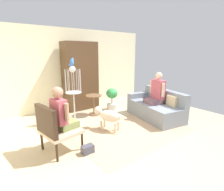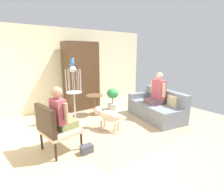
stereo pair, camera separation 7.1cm
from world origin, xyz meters
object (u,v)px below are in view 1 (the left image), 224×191
Objects in this scene: couch at (156,108)px; parrot at (72,62)px; round_end_table at (94,103)px; person_on_armchair at (61,112)px; armoire_cabinet at (80,76)px; person_on_couch at (156,91)px; handbag at (88,149)px; armchair at (54,127)px; dog at (108,116)px; potted_plant at (112,98)px; bird_cage_stand at (74,94)px.

parrot is (-2.08, 1.07, 1.33)m from couch.
round_end_table is 1.48m from parrot.
armoire_cabinet reaches higher than person_on_armchair.
person_on_couch reaches higher than person_on_armchair.
handbag is (-2.55, -0.44, -0.22)m from couch.
round_end_table is 2.69× the size of handbag.
person_on_armchair is at bearing 8.69° from armchair.
dog is 1.15m from handbag.
armchair is 2.99m from person_on_couch.
couch is 1.63m from dog.
armoire_cabinet is at bearing 54.35° from person_on_armchair.
armchair is at bearing 139.61° from handbag.
dog is at bearing -131.08° from potted_plant.
person_on_couch is 1.06× the size of dog.
round_end_table is at bearing 134.59° from person_on_couch.
person_on_couch is 1.04× the size of person_on_armchair.
person_on_couch is 2.51m from armoire_cabinet.
armoire_cabinet is (0.76, 1.06, -0.53)m from parrot.
person_on_armchair is 0.39× the size of armoire_cabinet.
armchair is 0.29m from person_on_armchair.
couch reaches higher than round_end_table.
couch reaches higher than potted_plant.
round_end_table is at bearing -175.56° from potted_plant.
armoire_cabinet reaches higher than bird_cage_stand.
person_on_armchair is at bearing -179.87° from person_on_couch.
handbag is (0.47, -0.40, -0.45)m from armchair.
handbag is at bearing -170.15° from couch.
potted_plant is at bearing 112.13° from person_on_couch.
dog is 2.11m from armoire_cabinet.
round_end_table is (1.69, 1.34, -0.15)m from armchair.
person_on_couch reaches higher than couch.
bird_cage_stand is (-0.75, -0.22, 0.42)m from round_end_table.
bird_cage_stand is at bearing 49.70° from armchair.
parrot reaches higher than potted_plant.
armchair is 4.14× the size of handbag.
person_on_armchair is 0.55× the size of bird_cage_stand.
handbag is at bearing -125.24° from round_end_table.
parrot reaches higher than armchair.
parrot is 1.41m from armoire_cabinet.
armchair is at bearing -171.31° from person_on_armchair.
armoire_cabinet is 3.03m from handbag.
couch is at bearing 9.85° from handbag.
potted_plant reaches higher than handbag.
person_on_couch is 0.40× the size of armoire_cabinet.
armoire_cabinet reaches higher than parrot.
round_end_table is at bearing 40.61° from person_on_armchair.
couch is 3.03m from armchair.
bird_cage_stand is (-0.46, 0.90, 0.43)m from dog.
round_end_table reaches higher than handbag.
parrot is at bearing 152.77° from couch.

